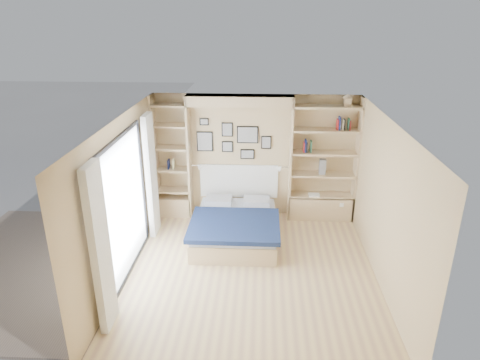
{
  "coord_description": "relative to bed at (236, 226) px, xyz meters",
  "views": [
    {
      "loc": [
        0.14,
        -5.9,
        3.95
      ],
      "look_at": [
        -0.23,
        0.9,
        1.26
      ],
      "focal_mm": 32.0,
      "sensor_mm": 36.0,
      "label": 1
    }
  ],
  "objects": [
    {
      "name": "photo_gallery",
      "position": [
        -0.13,
        1.09,
        1.34
      ],
      "size": [
        1.48,
        0.02,
        0.82
      ],
      "color": "black",
      "rests_on": "ground"
    },
    {
      "name": "room_shell",
      "position": [
        -0.07,
        0.39,
        0.81
      ],
      "size": [
        4.5,
        4.5,
        4.5
      ],
      "color": "tan",
      "rests_on": "ground"
    },
    {
      "name": "shelf_decor",
      "position": [
        1.55,
        0.94,
        1.46
      ],
      "size": [
        3.53,
        0.23,
        2.03
      ],
      "color": "#A51E1E",
      "rests_on": "ground"
    },
    {
      "name": "reading_lamps",
      "position": [
        0.02,
        0.87,
        0.84
      ],
      "size": [
        1.92,
        0.12,
        0.15
      ],
      "color": "silver",
      "rests_on": "ground"
    },
    {
      "name": "deck_chair",
      "position": [
        -2.72,
        0.03,
        0.16
      ],
      "size": [
        0.75,
        1.0,
        0.89
      ],
      "rotation": [
        0.0,
        0.0,
        0.28
      ],
      "color": "tan",
      "rests_on": "ground"
    },
    {
      "name": "bed",
      "position": [
        0.0,
        0.0,
        0.0
      ],
      "size": [
        1.59,
        2.09,
        1.07
      ],
      "color": "tan",
      "rests_on": "ground"
    },
    {
      "name": "deck",
      "position": [
        -3.28,
        -1.13,
        -0.26
      ],
      "size": [
        3.2,
        4.0,
        0.05
      ],
      "primitive_type": "cube",
      "color": "#706053",
      "rests_on": "ground"
    },
    {
      "name": "ground",
      "position": [
        0.32,
        -1.13,
        -0.26
      ],
      "size": [
        4.5,
        4.5,
        0.0
      ],
      "primitive_type": "plane",
      "color": "#D8BB7C",
      "rests_on": "ground"
    }
  ]
}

